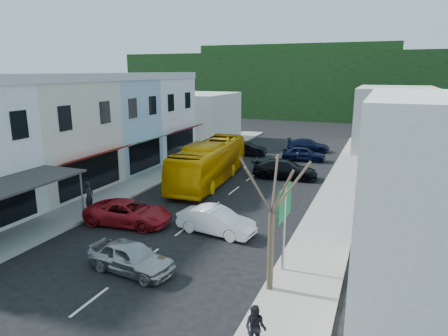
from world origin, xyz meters
TOP-DOWN VIEW (x-y plane):
  - ground at (0.00, 0.00)m, footprint 120.00×120.00m
  - sidewalk_left at (-7.50, 10.00)m, footprint 3.00×52.00m
  - sidewalk_right at (7.50, 10.00)m, footprint 3.00×52.00m
  - shopfront_row at (-12.49, 5.00)m, footprint 8.25×30.00m
  - distant_block_left at (-12.00, 27.00)m, footprint 8.00×10.00m
  - distant_block_right at (11.00, 30.00)m, footprint 8.00×12.00m
  - hillside at (-1.45, 65.09)m, footprint 80.00×26.00m
  - bus at (-2.66, 9.47)m, footprint 3.43×11.76m
  - car_silver at (0.10, -5.34)m, footprint 4.58×2.30m
  - car_white at (1.92, 0.07)m, footprint 4.59×2.35m
  - car_red at (-3.34, -0.60)m, footprint 4.77×2.35m
  - car_black_near at (2.69, 12.93)m, footprint 4.67×2.31m
  - car_navy_mid at (2.86, 20.17)m, footprint 4.54×2.17m
  - car_black_far at (-3.32, 20.58)m, footprint 4.53×2.14m
  - car_navy_far at (2.36, 25.19)m, footprint 4.66×2.27m
  - pedestrian_left at (-6.77, 0.11)m, footprint 0.49×0.65m
  - pedestrian_right at (6.87, -8.39)m, footprint 0.72×0.46m
  - direction_sign at (6.40, -2.90)m, footprint 0.36×1.86m
  - street_tree at (6.30, -4.67)m, footprint 2.89×2.89m
  - traffic_signal at (6.60, 31.29)m, footprint 0.61×1.04m

SIDE VIEW (x-z plane):
  - ground at x=0.00m, z-range 0.00..0.00m
  - sidewalk_left at x=-7.50m, z-range 0.00..0.15m
  - sidewalk_right at x=7.50m, z-range 0.00..0.15m
  - car_silver at x=0.10m, z-range 0.00..1.40m
  - car_white at x=1.92m, z-range 0.00..1.40m
  - car_red at x=-3.34m, z-range 0.00..1.40m
  - car_black_near at x=2.69m, z-range 0.00..1.40m
  - car_navy_mid at x=2.86m, z-range 0.00..1.40m
  - car_black_far at x=-3.32m, z-range 0.00..1.40m
  - car_navy_far at x=2.36m, z-range 0.00..1.40m
  - pedestrian_left at x=-6.77m, z-range 0.15..1.85m
  - pedestrian_right at x=6.87m, z-range 0.15..1.85m
  - bus at x=-2.66m, z-range 0.00..3.10m
  - direction_sign at x=6.40m, z-range 0.00..4.09m
  - traffic_signal at x=6.60m, z-range 0.00..4.88m
  - distant_block_left at x=-12.00m, z-range 0.00..6.00m
  - street_tree at x=6.30m, z-range 0.00..6.76m
  - distant_block_right at x=11.00m, z-range 0.00..7.00m
  - shopfront_row at x=-12.49m, z-range 0.00..8.00m
  - hillside at x=-1.45m, z-range -0.27..13.73m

